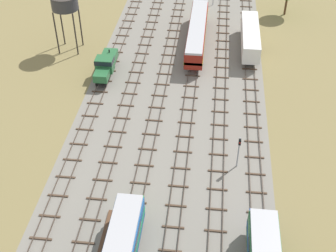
% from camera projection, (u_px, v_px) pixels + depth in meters
% --- Properties ---
extents(ground_plane, '(480.00, 480.00, 0.00)m').
position_uv_depth(ground_plane, '(180.00, 64.00, 74.08)').
color(ground_plane, olive).
extents(ballast_bed, '(26.58, 176.00, 0.01)m').
position_uv_depth(ballast_bed, '(180.00, 64.00, 74.07)').
color(ballast_bed, gray).
rests_on(ballast_bed, ground).
extents(track_far_left, '(2.40, 126.00, 0.29)m').
position_uv_depth(track_far_left, '(114.00, 56.00, 75.74)').
color(track_far_left, '#47382D').
rests_on(track_far_left, ground).
extents(track_left, '(2.40, 126.00, 0.29)m').
position_uv_depth(track_left, '(141.00, 58.00, 75.35)').
color(track_left, '#47382D').
rests_on(track_left, ground).
extents(track_centre_left, '(2.40, 126.00, 0.29)m').
position_uv_depth(track_centre_left, '(167.00, 59.00, 74.96)').
color(track_centre_left, '#47382D').
rests_on(track_centre_left, ground).
extents(track_centre, '(2.40, 126.00, 0.29)m').
position_uv_depth(track_centre, '(194.00, 61.00, 74.57)').
color(track_centre, '#47382D').
rests_on(track_centre, ground).
extents(track_centre_right, '(2.40, 126.00, 0.29)m').
position_uv_depth(track_centre_right, '(222.00, 62.00, 74.18)').
color(track_centre_right, '#47382D').
rests_on(track_centre_right, ground).
extents(track_right, '(2.40, 126.00, 0.29)m').
position_uv_depth(track_right, '(249.00, 64.00, 73.79)').
color(track_right, '#47382D').
rests_on(track_right, ground).
extents(shunter_loco_far_left_mid, '(2.74, 8.46, 3.10)m').
position_uv_depth(shunter_loco_far_left_mid, '(106.00, 64.00, 70.07)').
color(shunter_loco_far_left_mid, '#286638').
rests_on(shunter_loco_far_left_mid, ground).
extents(freight_boxcar_right_midfar, '(2.87, 14.00, 3.60)m').
position_uv_depth(freight_boxcar_right_midfar, '(250.00, 37.00, 76.26)').
color(freight_boxcar_right_midfar, white).
rests_on(freight_boxcar_right_midfar, ground).
extents(diesel_railcar_centre_far, '(2.96, 20.50, 3.80)m').
position_uv_depth(diesel_railcar_centre_far, '(197.00, 32.00, 77.23)').
color(diesel_railcar_centre_far, maroon).
rests_on(diesel_railcar_centre_far, ground).
extents(water_tower, '(4.55, 4.55, 10.11)m').
position_uv_depth(water_tower, '(64.00, 2.00, 72.48)').
color(water_tower, '#2D2826').
rests_on(water_tower, ground).
extents(signal_post_nearest, '(0.28, 0.47, 4.56)m').
position_uv_depth(signal_post_nearest, '(239.00, 149.00, 53.40)').
color(signal_post_nearest, gray).
rests_on(signal_post_nearest, ground).
extents(spare_rail_bundle, '(0.60, 10.00, 0.24)m').
position_uv_depth(spare_rail_bundle, '(101.00, 249.00, 45.78)').
color(spare_rail_bundle, brown).
rests_on(spare_rail_bundle, ground).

